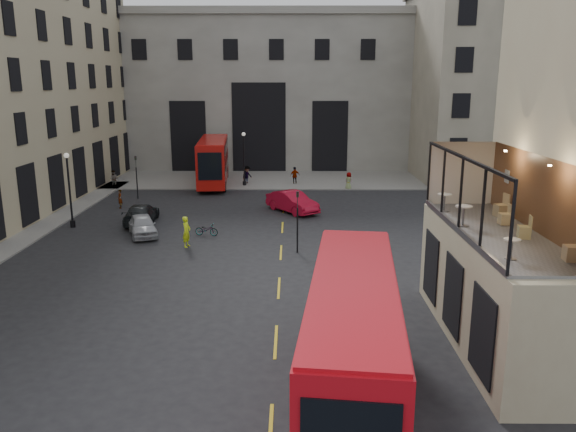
{
  "coord_description": "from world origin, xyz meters",
  "views": [
    {
      "loc": [
        -1.4,
        -20.73,
        10.23
      ],
      "look_at": [
        -1.55,
        9.11,
        3.0
      ],
      "focal_mm": 35.0,
      "sensor_mm": 36.0,
      "label": 1
    }
  ],
  "objects_px": {
    "bus_far": "(213,159)",
    "pedestrian_c": "(295,176)",
    "traffic_light_far": "(136,172)",
    "bicycle": "(207,230)",
    "cafe_table_mid": "(464,213)",
    "car_b": "(292,202)",
    "street_lamp_a": "(70,194)",
    "street_lamp_b": "(244,162)",
    "pedestrian_b": "(247,175)",
    "car_a": "(143,225)",
    "cafe_chair_d": "(501,209)",
    "traffic_light_near": "(297,214)",
    "bus_near": "(353,339)",
    "car_c": "(141,214)",
    "cafe_table_far": "(444,200)",
    "pedestrian_a": "(114,179)",
    "pedestrian_d": "(349,181)",
    "cafe_chair_b": "(524,231)",
    "cyclist": "(187,232)",
    "cafe_chair_a": "(572,252)",
    "cafe_table_near": "(512,246)",
    "cafe_chair_c": "(505,218)",
    "pedestrian_e": "(120,199)"
  },
  "relations": [
    {
      "from": "cyclist",
      "to": "cafe_chair_d",
      "type": "bearing_deg",
      "value": -111.09
    },
    {
      "from": "bicycle",
      "to": "cafe_table_mid",
      "type": "relative_size",
      "value": 1.92
    },
    {
      "from": "bus_far",
      "to": "car_a",
      "type": "relative_size",
      "value": 2.82
    },
    {
      "from": "bus_near",
      "to": "car_c",
      "type": "height_order",
      "value": "bus_near"
    },
    {
      "from": "pedestrian_d",
      "to": "cafe_chair_b",
      "type": "height_order",
      "value": "cafe_chair_b"
    },
    {
      "from": "car_c",
      "to": "cafe_table_near",
      "type": "height_order",
      "value": "cafe_table_near"
    },
    {
      "from": "pedestrian_c",
      "to": "cafe_table_near",
      "type": "distance_m",
      "value": 39.17
    },
    {
      "from": "street_lamp_a",
      "to": "cafe_table_far",
      "type": "bearing_deg",
      "value": -33.01
    },
    {
      "from": "street_lamp_a",
      "to": "pedestrian_b",
      "type": "relative_size",
      "value": 2.83
    },
    {
      "from": "street_lamp_a",
      "to": "pedestrian_b",
      "type": "distance_m",
      "value": 20.35
    },
    {
      "from": "car_c",
      "to": "pedestrian_d",
      "type": "bearing_deg",
      "value": -145.09
    },
    {
      "from": "cafe_chair_d",
      "to": "traffic_light_near",
      "type": "bearing_deg",
      "value": 132.0
    },
    {
      "from": "street_lamp_b",
      "to": "cafe_chair_c",
      "type": "bearing_deg",
      "value": -68.14
    },
    {
      "from": "traffic_light_far",
      "to": "bicycle",
      "type": "bearing_deg",
      "value": -56.99
    },
    {
      "from": "street_lamp_b",
      "to": "cafe_chair_a",
      "type": "xyz_separation_m",
      "value": [
        13.61,
        -37.54,
        2.49
      ]
    },
    {
      "from": "bicycle",
      "to": "street_lamp_a",
      "type": "bearing_deg",
      "value": 88.21
    },
    {
      "from": "car_c",
      "to": "cafe_chair_d",
      "type": "bearing_deg",
      "value": 136.47
    },
    {
      "from": "car_b",
      "to": "cafe_table_far",
      "type": "relative_size",
      "value": 6.49
    },
    {
      "from": "pedestrian_e",
      "to": "cafe_chair_c",
      "type": "bearing_deg",
      "value": 19.69
    },
    {
      "from": "cyclist",
      "to": "cafe_table_far",
      "type": "height_order",
      "value": "cafe_table_far"
    },
    {
      "from": "traffic_light_far",
      "to": "cafe_chair_d",
      "type": "bearing_deg",
      "value": -48.51
    },
    {
      "from": "car_a",
      "to": "car_b",
      "type": "bearing_deg",
      "value": 14.01
    },
    {
      "from": "cafe_table_near",
      "to": "cafe_chair_a",
      "type": "xyz_separation_m",
      "value": [
        1.88,
        -0.19,
        -0.16
      ]
    },
    {
      "from": "bus_far",
      "to": "cafe_chair_a",
      "type": "bearing_deg",
      "value": -66.47
    },
    {
      "from": "cyclist",
      "to": "cafe_table_far",
      "type": "bearing_deg",
      "value": -112.66
    },
    {
      "from": "car_c",
      "to": "bicycle",
      "type": "distance_m",
      "value": 6.26
    },
    {
      "from": "traffic_light_near",
      "to": "cafe_chair_d",
      "type": "relative_size",
      "value": 3.93
    },
    {
      "from": "pedestrian_c",
      "to": "pedestrian_d",
      "type": "height_order",
      "value": "pedestrian_c"
    },
    {
      "from": "bus_far",
      "to": "pedestrian_d",
      "type": "height_order",
      "value": "bus_far"
    },
    {
      "from": "bicycle",
      "to": "pedestrian_c",
      "type": "xyz_separation_m",
      "value": [
        6.1,
        19.18,
        0.48
      ]
    },
    {
      "from": "cafe_chair_d",
      "to": "cafe_table_near",
      "type": "bearing_deg",
      "value": -107.15
    },
    {
      "from": "bus_near",
      "to": "traffic_light_far",
      "type": "bearing_deg",
      "value": 115.21
    },
    {
      "from": "pedestrian_b",
      "to": "car_b",
      "type": "bearing_deg",
      "value": -120.33
    },
    {
      "from": "bus_far",
      "to": "cafe_table_mid",
      "type": "bearing_deg",
      "value": -66.82
    },
    {
      "from": "street_lamp_a",
      "to": "street_lamp_b",
      "type": "distance_m",
      "value": 19.42
    },
    {
      "from": "car_a",
      "to": "pedestrian_c",
      "type": "xyz_separation_m",
      "value": [
        10.42,
        19.15,
        0.19
      ]
    },
    {
      "from": "traffic_light_near",
      "to": "cafe_chair_b",
      "type": "relative_size",
      "value": 4.43
    },
    {
      "from": "pedestrian_e",
      "to": "pedestrian_d",
      "type": "bearing_deg",
      "value": 87.93
    },
    {
      "from": "cyclist",
      "to": "pedestrian_b",
      "type": "relative_size",
      "value": 1.03
    },
    {
      "from": "bus_far",
      "to": "pedestrian_c",
      "type": "xyz_separation_m",
      "value": [
        8.15,
        0.07,
        -1.67
      ]
    },
    {
      "from": "traffic_light_near",
      "to": "street_lamp_a",
      "type": "bearing_deg",
      "value": 159.44
    },
    {
      "from": "street_lamp_a",
      "to": "street_lamp_b",
      "type": "xyz_separation_m",
      "value": [
        11.0,
        16.0,
        0.0
      ]
    },
    {
      "from": "street_lamp_b",
      "to": "bus_far",
      "type": "relative_size",
      "value": 0.46
    },
    {
      "from": "traffic_light_near",
      "to": "pedestrian_b",
      "type": "distance_m",
      "value": 23.48
    },
    {
      "from": "street_lamp_a",
      "to": "street_lamp_b",
      "type": "bearing_deg",
      "value": 55.49
    },
    {
      "from": "pedestrian_a",
      "to": "cafe_table_mid",
      "type": "relative_size",
      "value": 2.11
    },
    {
      "from": "car_c",
      "to": "cafe_chair_b",
      "type": "xyz_separation_m",
      "value": [
        19.52,
        -20.11,
        4.15
      ]
    },
    {
      "from": "pedestrian_d",
      "to": "cafe_chair_b",
      "type": "bearing_deg",
      "value": 142.29
    },
    {
      "from": "car_b",
      "to": "cafe_table_mid",
      "type": "bearing_deg",
      "value": -110.0
    },
    {
      "from": "bus_far",
      "to": "car_b",
      "type": "distance_m",
      "value": 14.52
    }
  ]
}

